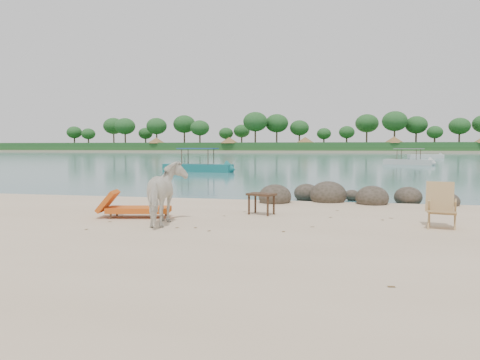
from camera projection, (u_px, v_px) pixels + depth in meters
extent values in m
plane|color=#35616A|center=(330.00, 155.00, 97.88)|extent=(400.00, 400.00, 0.00)
cube|color=tan|center=(336.00, 152.00, 175.80)|extent=(420.00, 90.00, 1.40)
cube|color=#1E4C1E|center=(334.00, 146.00, 141.58)|extent=(420.00, 18.00, 2.40)
ellipsoid|color=#332D22|center=(275.00, 198.00, 15.36)|extent=(1.08, 1.18, 0.81)
ellipsoid|color=#332D22|center=(328.00, 196.00, 15.68)|extent=(1.23, 1.35, 0.92)
ellipsoid|color=#332D22|center=(372.00, 199.00, 14.99)|extent=(1.05, 1.16, 0.79)
ellipsoid|color=#332D22|center=(408.00, 198.00, 15.51)|extent=(0.91, 1.00, 0.68)
ellipsoid|color=#332D22|center=(448.00, 202.00, 14.60)|extent=(0.71, 0.78, 0.53)
ellipsoid|color=#332D22|center=(306.00, 194.00, 16.83)|extent=(0.90, 0.99, 0.68)
ellipsoid|color=#332D22|center=(352.00, 196.00, 16.69)|extent=(0.53, 0.58, 0.40)
imported|color=white|center=(167.00, 194.00, 10.97)|extent=(1.15, 1.89, 1.49)
plane|color=brown|center=(284.00, 233.00, 10.06)|extent=(0.11, 0.11, 0.00)
plane|color=brown|center=(249.00, 209.00, 13.92)|extent=(0.14, 0.14, 0.00)
plane|color=brown|center=(110.00, 223.00, 11.38)|extent=(0.12, 0.12, 0.00)
plane|color=brown|center=(195.00, 229.00, 10.54)|extent=(0.14, 0.14, 0.00)
plane|color=brown|center=(330.00, 218.00, 12.09)|extent=(0.14, 0.14, 0.00)
plane|color=brown|center=(209.00, 232.00, 10.14)|extent=(0.12, 0.12, 0.00)
plane|color=brown|center=(224.00, 217.00, 12.33)|extent=(0.14, 0.14, 0.00)
plane|color=brown|center=(391.00, 289.00, 6.10)|extent=(0.11, 0.11, 0.00)
plane|color=brown|center=(391.00, 219.00, 11.94)|extent=(0.12, 0.12, 0.00)
plane|color=brown|center=(245.00, 213.00, 13.12)|extent=(0.14, 0.14, 0.00)
plane|color=brown|center=(122.00, 217.00, 12.31)|extent=(0.11, 0.11, 0.00)
plane|color=brown|center=(383.00, 221.00, 11.65)|extent=(0.13, 0.13, 0.00)
plane|color=brown|center=(337.00, 212.00, 13.36)|extent=(0.14, 0.14, 0.00)
plane|color=brown|center=(312.00, 228.00, 10.65)|extent=(0.13, 0.13, 0.00)
plane|color=brown|center=(138.00, 207.00, 14.38)|extent=(0.14, 0.14, 0.00)
plane|color=brown|center=(177.00, 229.00, 10.54)|extent=(0.12, 0.12, 0.00)
plane|color=brown|center=(87.00, 231.00, 10.33)|extent=(0.10, 0.10, 0.00)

